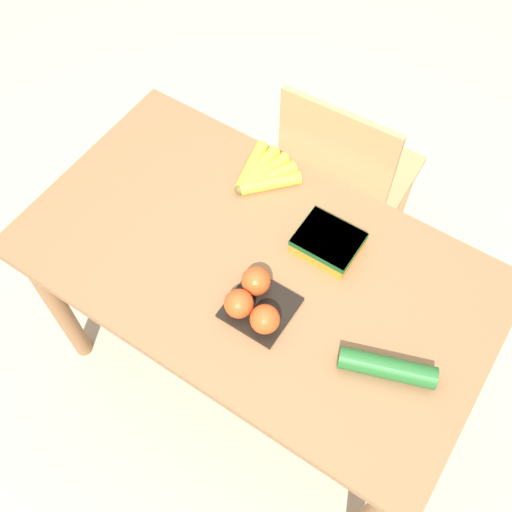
% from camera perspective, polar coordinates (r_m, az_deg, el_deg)
% --- Properties ---
extents(ground_plane, '(12.00, 12.00, 0.00)m').
position_cam_1_polar(ground_plane, '(2.26, 0.00, -10.32)').
color(ground_plane, '#B7A88E').
extents(dining_table, '(1.27, 0.73, 0.75)m').
position_cam_1_polar(dining_table, '(1.69, 0.00, -2.59)').
color(dining_table, olive).
rests_on(dining_table, ground_plane).
extents(chair, '(0.43, 0.41, 0.89)m').
position_cam_1_polar(chair, '(2.14, 8.30, 7.31)').
color(chair, tan).
rests_on(chair, ground_plane).
extents(banana_bunch, '(0.19, 0.19, 0.04)m').
position_cam_1_polar(banana_bunch, '(1.74, 0.55, 7.78)').
color(banana_bunch, brown).
rests_on(banana_bunch, dining_table).
extents(tomato_pack, '(0.16, 0.16, 0.08)m').
position_cam_1_polar(tomato_pack, '(1.49, -0.15, -4.43)').
color(tomato_pack, black).
rests_on(tomato_pack, dining_table).
extents(carrot_bag, '(0.17, 0.14, 0.05)m').
position_cam_1_polar(carrot_bag, '(1.60, 6.88, 1.36)').
color(carrot_bag, orange).
rests_on(carrot_bag, dining_table).
extents(cucumber_near, '(0.23, 0.13, 0.05)m').
position_cam_1_polar(cucumber_near, '(1.46, 12.37, -10.34)').
color(cucumber_near, '#236028').
rests_on(cucumber_near, dining_table).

